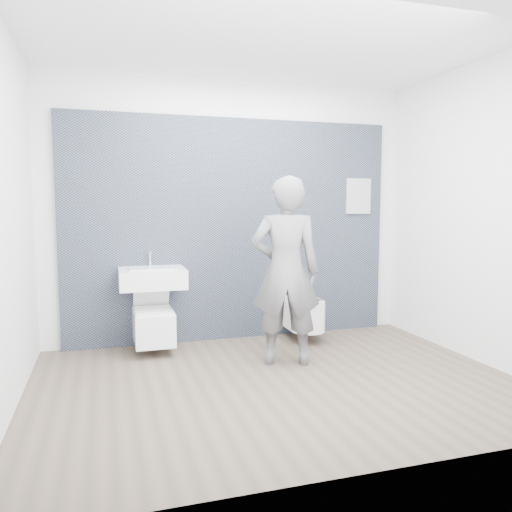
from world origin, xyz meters
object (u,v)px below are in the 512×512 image
object	(u,v)px
washbasin	(152,277)
toilet_square	(153,324)
visitor	(286,271)
toilet_rounded	(304,314)

from	to	relation	value
washbasin	toilet_square	xyz separation A→B (m)	(-0.00, -0.03, -0.47)
toilet_square	visitor	distance (m)	1.47
visitor	toilet_rounded	bearing A→B (deg)	-107.85
washbasin	toilet_square	distance (m)	0.47
washbasin	toilet_square	world-z (taller)	washbasin
washbasin	visitor	world-z (taller)	visitor
toilet_square	visitor	xyz separation A→B (m)	(1.14, -0.72, 0.58)
visitor	washbasin	bearing A→B (deg)	-16.46
toilet_rounded	visitor	size ratio (longest dim) A/B	0.35
washbasin	toilet_rounded	world-z (taller)	washbasin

